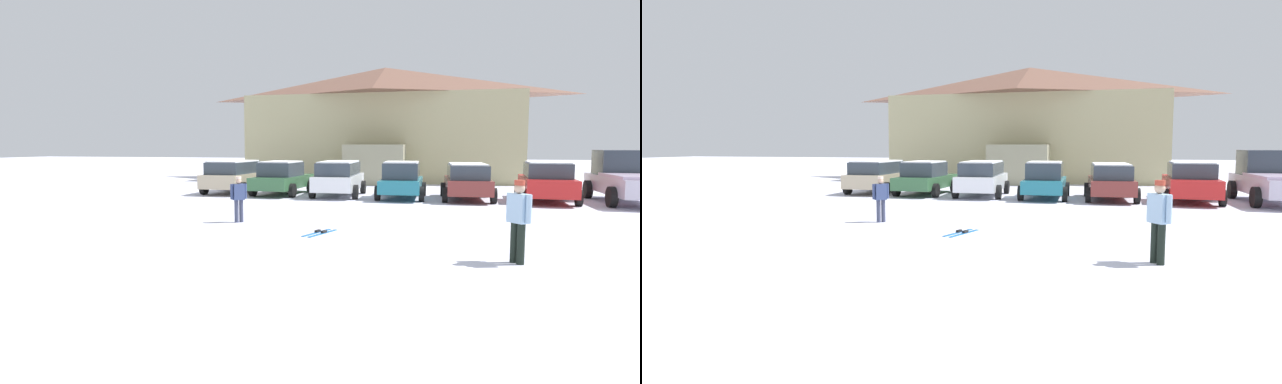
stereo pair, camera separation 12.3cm
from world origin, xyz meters
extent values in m
plane|color=silver|center=(0.00, 0.00, 0.00)|extent=(160.00, 160.00, 0.00)
cube|color=tan|center=(-1.31, 26.52, 2.80)|extent=(17.50, 8.58, 5.59)
pyramid|color=brown|center=(-1.31, 26.52, 6.64)|extent=(18.11, 9.19, 2.09)
cube|color=#9D997C|center=(-1.26, 21.41, 1.20)|extent=(3.62, 1.83, 2.40)
cube|color=tan|center=(-7.21, 14.43, 0.64)|extent=(1.87, 4.11, 0.65)
cube|color=#2D3842|center=(-7.22, 14.35, 1.26)|extent=(1.65, 3.12, 0.57)
cube|color=white|center=(-7.22, 14.35, 1.57)|extent=(1.54, 2.97, 0.06)
cylinder|color=black|center=(-8.21, 15.71, 0.32)|extent=(0.22, 0.64, 0.64)
cylinder|color=black|center=(-6.21, 15.70, 0.32)|extent=(0.22, 0.64, 0.64)
cylinder|color=black|center=(-8.22, 13.16, 0.32)|extent=(0.22, 0.64, 0.64)
cylinder|color=black|center=(-6.22, 13.16, 0.32)|extent=(0.22, 0.64, 0.64)
cube|color=#32613A|center=(-4.63, 14.30, 0.61)|extent=(1.95, 4.35, 0.57)
cube|color=#2D3842|center=(-4.64, 14.08, 1.22)|extent=(1.66, 2.29, 0.65)
cube|color=white|center=(-4.64, 14.08, 1.57)|extent=(1.55, 2.17, 0.06)
cylinder|color=black|center=(-5.56, 15.66, 0.32)|extent=(0.24, 0.65, 0.64)
cylinder|color=black|center=(-3.62, 15.59, 0.32)|extent=(0.24, 0.65, 0.64)
cylinder|color=black|center=(-5.65, 13.00, 0.32)|extent=(0.24, 0.65, 0.64)
cylinder|color=black|center=(-3.71, 12.93, 0.32)|extent=(0.24, 0.65, 0.64)
cube|color=white|center=(-1.84, 14.21, 0.65)|extent=(1.95, 4.35, 0.66)
cube|color=#2D3842|center=(-1.84, 14.13, 1.27)|extent=(1.70, 3.32, 0.58)
cube|color=white|center=(-1.84, 14.13, 1.59)|extent=(1.59, 3.15, 0.06)
cylinder|color=black|center=(-2.86, 15.50, 0.32)|extent=(0.24, 0.65, 0.64)
cylinder|color=black|center=(-0.93, 15.58, 0.32)|extent=(0.24, 0.65, 0.64)
cylinder|color=black|center=(-2.75, 12.85, 0.32)|extent=(0.24, 0.65, 0.64)
cylinder|color=black|center=(-0.83, 12.92, 0.32)|extent=(0.24, 0.65, 0.64)
cube|color=#207285|center=(1.08, 13.96, 0.60)|extent=(1.79, 4.15, 0.55)
cube|color=#2D3842|center=(1.09, 13.75, 1.23)|extent=(1.54, 2.17, 0.71)
cube|color=white|center=(1.09, 13.75, 1.61)|extent=(1.44, 2.06, 0.06)
cylinder|color=black|center=(0.14, 15.21, 0.32)|extent=(0.23, 0.64, 0.64)
cylinder|color=black|center=(1.98, 15.25, 0.32)|extent=(0.23, 0.64, 0.64)
cylinder|color=black|center=(0.19, 12.66, 0.32)|extent=(0.23, 0.64, 0.64)
cylinder|color=black|center=(2.03, 12.70, 0.32)|extent=(0.23, 0.64, 0.64)
cube|color=maroon|center=(3.88, 13.99, 0.63)|extent=(1.95, 4.26, 0.61)
cube|color=#2D3842|center=(3.88, 13.91, 1.23)|extent=(1.70, 3.25, 0.58)
cube|color=white|center=(3.88, 13.91, 1.55)|extent=(1.58, 3.08, 0.06)
cylinder|color=black|center=(2.87, 15.25, 0.32)|extent=(0.25, 0.65, 0.64)
cylinder|color=black|center=(4.78, 15.33, 0.32)|extent=(0.25, 0.65, 0.64)
cylinder|color=black|center=(2.98, 12.65, 0.32)|extent=(0.25, 0.65, 0.64)
cylinder|color=black|center=(4.89, 12.74, 0.32)|extent=(0.25, 0.65, 0.64)
cube|color=red|center=(7.07, 14.11, 0.67)|extent=(2.11, 4.70, 0.70)
cube|color=#2D3842|center=(7.06, 13.88, 1.32)|extent=(1.78, 2.48, 0.60)
cube|color=white|center=(7.06, 13.88, 1.65)|extent=(1.66, 2.35, 0.06)
cylinder|color=black|center=(6.13, 15.59, 0.32)|extent=(0.25, 0.65, 0.64)
cylinder|color=black|center=(8.15, 15.49, 0.32)|extent=(0.25, 0.65, 0.64)
cylinder|color=black|center=(5.99, 12.73, 0.32)|extent=(0.25, 0.65, 0.64)
cylinder|color=black|center=(8.01, 12.63, 0.32)|extent=(0.25, 0.65, 0.64)
cube|color=#B6ADC2|center=(10.22, 14.24, 0.75)|extent=(2.02, 5.73, 0.70)
cube|color=#2D3842|center=(10.22, 15.39, 1.62)|extent=(1.86, 1.83, 1.05)
cylinder|color=black|center=(9.12, 15.96, 0.40)|extent=(0.26, 0.80, 0.80)
cylinder|color=black|center=(9.12, 12.53, 0.40)|extent=(0.26, 0.80, 0.80)
cylinder|color=#393E57|center=(-3.12, 5.53, 0.35)|extent=(0.13, 0.13, 0.69)
cylinder|color=#393E57|center=(-3.01, 5.63, 0.35)|extent=(0.13, 0.13, 0.69)
cube|color=navy|center=(-3.07, 5.58, 0.94)|extent=(0.39, 0.38, 0.49)
cylinder|color=navy|center=(-3.23, 5.44, 0.95)|extent=(0.09, 0.09, 0.46)
cylinder|color=navy|center=(-2.91, 5.73, 0.95)|extent=(0.09, 0.09, 0.46)
sphere|color=tan|center=(-3.07, 5.58, 1.27)|extent=(0.18, 0.18, 0.18)
cylinder|color=beige|center=(-3.07, 5.58, 1.36)|extent=(0.17, 0.17, 0.08)
cylinder|color=black|center=(4.44, 2.09, 0.41)|extent=(0.15, 0.15, 0.82)
cylinder|color=black|center=(4.55, 1.94, 0.41)|extent=(0.15, 0.15, 0.82)
cube|color=#94B7D5|center=(4.49, 2.01, 1.11)|extent=(0.43, 0.46, 0.58)
cylinder|color=#94B7D5|center=(4.33, 2.22, 1.12)|extent=(0.11, 0.11, 0.55)
cylinder|color=#94B7D5|center=(4.65, 1.81, 1.12)|extent=(0.11, 0.11, 0.55)
sphere|color=tan|center=(4.49, 2.01, 1.50)|extent=(0.21, 0.21, 0.21)
cylinder|color=#AE3A29|center=(4.49, 2.01, 1.62)|extent=(0.20, 0.20, 0.10)
cube|color=#2268B0|center=(-0.08, 4.29, 0.01)|extent=(0.50, 1.31, 0.02)
cube|color=black|center=(-0.07, 4.34, 0.05)|extent=(0.14, 0.22, 0.06)
cube|color=#2268B0|center=(-0.27, 4.35, 0.01)|extent=(0.50, 1.31, 0.02)
cube|color=black|center=(-0.26, 4.40, 0.05)|extent=(0.14, 0.22, 0.06)
camera|label=1|loc=(3.16, -8.43, 2.35)|focal=28.00mm
camera|label=2|loc=(3.27, -8.40, 2.35)|focal=28.00mm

